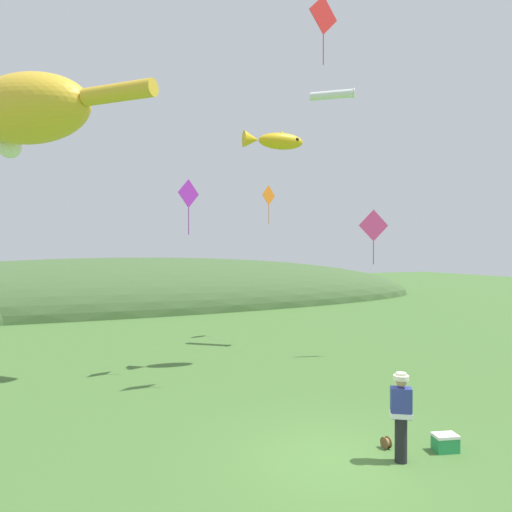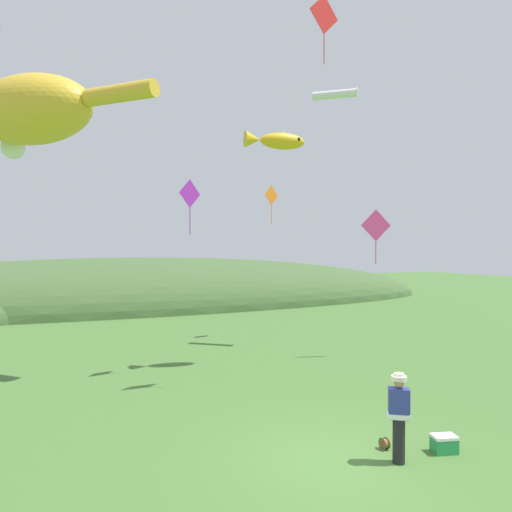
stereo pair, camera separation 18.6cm
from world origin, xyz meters
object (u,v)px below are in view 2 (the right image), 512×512
Objects in this scene: kite_fish_windsock at (276,141)px; kite_diamond_violet at (190,194)px; kite_tube_streamer at (336,94)px; kite_diamond_red at (324,15)px; kite_diamond_pink at (376,226)px; kite_spool at (384,443)px; picnic_cooler at (444,444)px; kite_giant_cat at (18,113)px; kite_diamond_orange at (271,196)px; festival_attendant at (399,415)px.

kite_diamond_violet is at bearing 177.99° from kite_fish_windsock.
kite_diamond_red is at bearing -125.77° from kite_tube_streamer.
kite_diamond_pink is (0.20, -2.58, -5.89)m from kite_tube_streamer.
kite_diamond_pink is (4.17, -0.31, -3.00)m from kite_fish_windsock.
kite_tube_streamer is 0.83× the size of kite_diamond_pink.
kite_fish_windsock is 1.10× the size of kite_diamond_red.
kite_fish_windsock is 3.76m from kite_diamond_violet.
picnic_cooler is at bearing -30.54° from kite_spool.
picnic_cooler is 0.24× the size of kite_fish_windsock.
kite_tube_streamer is (4.81, 9.40, 10.91)m from kite_spool.
kite_spool is 0.03× the size of kite_giant_cat.
kite_giant_cat is 3.41× the size of kite_diamond_pink.
kite_diamond_orange reaches higher than kite_spool.
festival_attendant is 0.85× the size of kite_diamond_red.
festival_attendant reaches higher than picnic_cooler.
kite_fish_windsock is 5.41m from kite_tube_streamer.
kite_diamond_red reaches higher than kite_fish_windsock.
kite_diamond_violet is (-3.35, 7.85, 5.89)m from picnic_cooler.
kite_diamond_pink is at bearing 33.80° from kite_diamond_red.
kite_diamond_orange is at bearing 43.05° from kite_diamond_violet.
kite_diamond_red is (8.79, -6.95, 2.02)m from kite_giant_cat.
kite_diamond_violet is at bearing -136.95° from kite_diamond_orange.
kite_diamond_orange is at bearing 66.88° from kite_fish_windsock.
kite_diamond_violet is (-7.11, -2.16, -4.96)m from kite_tube_streamer.
festival_attendant is at bearing -116.30° from kite_tube_streamer.
kite_diamond_pink is 1.14× the size of kite_diamond_orange.
kite_diamond_violet is (-7.31, 0.42, 0.93)m from kite_diamond_pink.
kite_giant_cat is (-8.80, 11.72, 9.06)m from picnic_cooler.
kite_spool is 0.13× the size of kite_diamond_orange.
kite_diamond_red is 1.11× the size of kite_diamond_orange.
kite_giant_cat is 4.12× the size of kite_tube_streamer.
kite_fish_windsock is 1.07× the size of kite_diamond_pink.
kite_spool is 11.94m from kite_diamond_red.
kite_fish_windsock is at bearing 175.73° from kite_diamond_pink.
kite_giant_cat reaches higher than festival_attendant.
kite_fish_windsock reaches higher than picnic_cooler.
kite_spool is 0.11× the size of kite_diamond_pink.
kite_spool is at bearing 76.95° from festival_attendant.
picnic_cooler is 0.08× the size of kite_giant_cat.
kite_fish_windsock is 1.29× the size of kite_tube_streamer.
kite_spool is 10.76m from kite_fish_windsock.
kite_diamond_red reaches higher than kite_spool.
kite_giant_cat is at bearing -174.21° from kite_diamond_orange.
festival_attendant is 1.00× the size of kite_tube_streamer.
kite_diamond_red reaches higher than kite_diamond_violet.
kite_giant_cat is at bearing 141.66° from kite_diamond_red.
kite_spool is at bearing -96.67° from kite_fish_windsock.
kite_diamond_orange reaches higher than kite_diamond_violet.
kite_diamond_red is (1.17, 4.77, 10.31)m from festival_attendant.
kite_diamond_red reaches higher than picnic_cooler.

